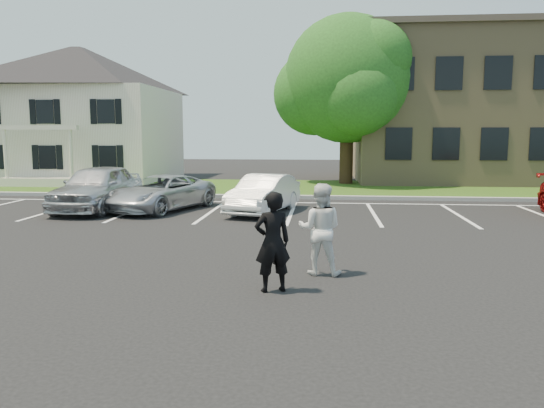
{
  "coord_description": "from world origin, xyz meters",
  "views": [
    {
      "loc": [
        1.05,
        -9.99,
        2.73
      ],
      "look_at": [
        0.0,
        1.0,
        1.25
      ],
      "focal_mm": 35.0,
      "sensor_mm": 36.0,
      "label": 1
    }
  ],
  "objects_px": {
    "tree": "(349,82)",
    "man_white_shirt": "(320,229)",
    "car_white_sedan": "(264,194)",
    "house": "(80,114)",
    "car_silver_west": "(98,187)",
    "car_silver_minivan": "(161,193)",
    "man_black_suit": "(273,242)"
  },
  "relations": [
    {
      "from": "tree",
      "to": "man_white_shirt",
      "type": "distance_m",
      "value": 18.89
    },
    {
      "from": "tree",
      "to": "car_white_sedan",
      "type": "distance_m",
      "value": 11.92
    },
    {
      "from": "tree",
      "to": "car_white_sedan",
      "type": "relative_size",
      "value": 2.22
    },
    {
      "from": "house",
      "to": "tree",
      "type": "distance_m",
      "value": 15.53
    },
    {
      "from": "man_white_shirt",
      "to": "car_silver_west",
      "type": "xyz_separation_m",
      "value": [
        -7.93,
        7.93,
        -0.07
      ]
    },
    {
      "from": "man_white_shirt",
      "to": "car_white_sedan",
      "type": "height_order",
      "value": "man_white_shirt"
    },
    {
      "from": "car_silver_minivan",
      "to": "car_white_sedan",
      "type": "bearing_deg",
      "value": 16.9
    },
    {
      "from": "tree",
      "to": "car_silver_minivan",
      "type": "relative_size",
      "value": 1.96
    },
    {
      "from": "man_black_suit",
      "to": "car_white_sedan",
      "type": "xyz_separation_m",
      "value": [
        -1.17,
        9.1,
        -0.22
      ]
    },
    {
      "from": "house",
      "to": "car_silver_minivan",
      "type": "height_order",
      "value": "house"
    },
    {
      "from": "car_silver_west",
      "to": "man_white_shirt",
      "type": "bearing_deg",
      "value": -43.57
    },
    {
      "from": "man_black_suit",
      "to": "tree",
      "type": "bearing_deg",
      "value": -118.9
    },
    {
      "from": "car_silver_minivan",
      "to": "car_white_sedan",
      "type": "distance_m",
      "value": 3.7
    },
    {
      "from": "man_black_suit",
      "to": "car_silver_minivan",
      "type": "distance_m",
      "value": 10.54
    },
    {
      "from": "house",
      "to": "car_white_sedan",
      "type": "xyz_separation_m",
      "value": [
        12.04,
        -11.97,
        -3.18
      ]
    },
    {
      "from": "man_black_suit",
      "to": "car_silver_west",
      "type": "distance_m",
      "value": 11.61
    },
    {
      "from": "tree",
      "to": "car_silver_minivan",
      "type": "bearing_deg",
      "value": -124.62
    },
    {
      "from": "house",
      "to": "man_white_shirt",
      "type": "relative_size",
      "value": 5.8
    },
    {
      "from": "house",
      "to": "car_silver_west",
      "type": "xyz_separation_m",
      "value": [
        6.09,
        -11.91,
        -3.02
      ]
    },
    {
      "from": "man_black_suit",
      "to": "car_white_sedan",
      "type": "relative_size",
      "value": 0.44
    },
    {
      "from": "man_black_suit",
      "to": "car_silver_minivan",
      "type": "bearing_deg",
      "value": -85.11
    },
    {
      "from": "car_silver_west",
      "to": "car_silver_minivan",
      "type": "bearing_deg",
      "value": 6.27
    },
    {
      "from": "man_white_shirt",
      "to": "house",
      "type": "bearing_deg",
      "value": -47.97
    },
    {
      "from": "car_silver_west",
      "to": "man_black_suit",
      "type": "bearing_deg",
      "value": -50.7
    },
    {
      "from": "house",
      "to": "man_black_suit",
      "type": "xyz_separation_m",
      "value": [
        13.21,
        -21.07,
        -2.95
      ]
    },
    {
      "from": "man_black_suit",
      "to": "car_silver_west",
      "type": "xyz_separation_m",
      "value": [
        -7.12,
        9.16,
        -0.06
      ]
    },
    {
      "from": "car_silver_west",
      "to": "car_white_sedan",
      "type": "relative_size",
      "value": 1.2
    },
    {
      "from": "house",
      "to": "car_silver_minivan",
      "type": "xyz_separation_m",
      "value": [
        8.35,
        -11.72,
        -3.21
      ]
    },
    {
      "from": "man_black_suit",
      "to": "car_silver_minivan",
      "type": "xyz_separation_m",
      "value": [
        -4.86,
        9.35,
        -0.25
      ]
    },
    {
      "from": "car_white_sedan",
      "to": "car_silver_minivan",
      "type": "bearing_deg",
      "value": -168.77
    },
    {
      "from": "tree",
      "to": "car_white_sedan",
      "type": "height_order",
      "value": "tree"
    },
    {
      "from": "man_white_shirt",
      "to": "car_white_sedan",
      "type": "xyz_separation_m",
      "value": [
        -1.97,
        7.87,
        -0.24
      ]
    }
  ]
}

